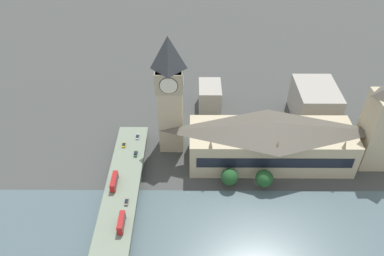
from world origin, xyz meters
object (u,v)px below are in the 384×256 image
clock_tower (170,93)px  double_decker_bus_rear (121,222)px  car_southbound_extra (138,137)px  car_northbound_tail (127,202)px  victoria_tower (383,125)px  car_northbound_mid (136,154)px  road_bridge (114,231)px  double_decker_bus_lead (114,181)px  parliament_hall (271,142)px  car_northbound_lead (124,145)px

clock_tower → double_decker_bus_rear: size_ratio=6.75×
car_southbound_extra → car_northbound_tail: bearing=-179.5°
victoria_tower → car_northbound_mid: bearing=91.3°
clock_tower → car_southbound_extra: size_ratio=15.40×
road_bridge → car_southbound_extra: size_ratio=32.39×
car_northbound_mid → car_northbound_tail: size_ratio=1.00×
double_decker_bus_lead → parliament_hall: bearing=-73.0°
road_bridge → car_northbound_mid: size_ratio=33.54×
victoria_tower → double_decker_bus_rear: bearing=110.9°
clock_tower → car_northbound_tail: size_ratio=16.02×
clock_tower → car_northbound_mid: size_ratio=15.95×
car_northbound_mid → double_decker_bus_lead: bearing=160.3°
parliament_hall → road_bridge: bearing=123.5°
clock_tower → car_northbound_tail: clock_tower is taller
victoria_tower → double_decker_bus_rear: (-50.11, 131.33, -16.54)m
parliament_hall → car_northbound_lead: size_ratio=22.51×
car_southbound_extra → double_decker_bus_lead: bearing=168.9°
car_northbound_lead → car_southbound_extra: 10.02m
car_northbound_lead → road_bridge: bearing=-176.4°
parliament_hall → clock_tower: size_ratio=1.27×
parliament_hall → double_decker_bus_lead: (-25.01, 81.90, -4.34)m
car_northbound_lead → car_southbound_extra: size_ratio=0.87×
car_northbound_mid → car_southbound_extra: car_northbound_mid is taller
double_decker_bus_rear → car_northbound_tail: double_decker_bus_rear is taller
car_northbound_lead → clock_tower: bearing=-72.6°
double_decker_bus_rear → car_southbound_extra: 61.92m
victoria_tower → car_southbound_extra: size_ratio=12.34×
victoria_tower → double_decker_bus_lead: 142.00m
parliament_hall → car_southbound_extra: (11.84, 74.64, -6.31)m
clock_tower → car_southbound_extra: (-1.08, 19.81, -29.83)m
clock_tower → car_southbound_extra: 35.82m
victoria_tower → car_northbound_mid: victoria_tower is taller
clock_tower → victoria_tower: (-12.86, -111.70, -11.15)m
parliament_hall → road_bridge: size_ratio=0.60×
clock_tower → car_northbound_lead: bearing=107.4°
victoria_tower → double_decker_bus_rear: 141.53m
parliament_hall → clock_tower: clock_tower is taller
car_northbound_lead → car_northbound_tail: bearing=-169.9°
car_northbound_tail → car_southbound_extra: size_ratio=0.96×
double_decker_bus_lead → car_northbound_tail: double_decker_bus_lead is taller
car_northbound_lead → car_northbound_mid: size_ratio=0.90×
road_bridge → car_northbound_lead: car_northbound_lead is taller
victoria_tower → car_northbound_tail: size_ratio=12.83×
double_decker_bus_lead → double_decker_bus_rear: size_ratio=1.09×
car_northbound_lead → victoria_tower: bearing=-91.9°
clock_tower → double_decker_bus_lead: (-37.93, 27.06, -27.87)m
car_northbound_mid → car_northbound_tail: (-33.68, 0.25, -0.06)m
car_northbound_lead → double_decker_bus_lead: bearing=179.3°
car_northbound_tail → double_decker_bus_rear: bearing=179.0°
car_northbound_lead → car_northbound_tail: 41.70m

